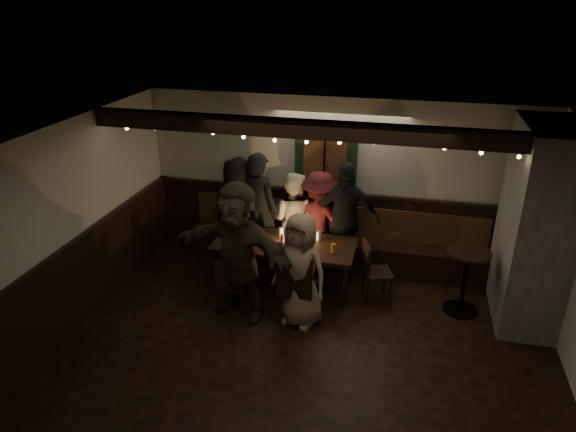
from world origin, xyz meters
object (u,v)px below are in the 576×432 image
(high_top, at_px, (466,274))
(chair_near_left, at_px, (231,282))
(dining_table, at_px, (284,247))
(person_e, at_px, (345,219))
(person_a, at_px, (238,210))
(person_d, at_px, (319,220))
(person_g, at_px, (300,270))
(chair_end, at_px, (372,268))
(person_f, at_px, (238,251))
(person_c, at_px, (293,219))
(person_b, at_px, (259,209))
(chair_near_right, at_px, (296,285))

(high_top, bearing_deg, chair_near_left, -165.72)
(dining_table, relative_size, person_e, 1.14)
(person_a, height_order, person_e, person_e)
(person_d, relative_size, person_g, 1.01)
(chair_end, bearing_deg, dining_table, 179.94)
(chair_end, xyz_separation_m, high_top, (1.23, -0.03, 0.09))
(person_e, xyz_separation_m, person_f, (-1.19, -1.46, 0.06))
(person_d, bearing_deg, person_c, 12.99)
(person_b, distance_m, person_c, 0.55)
(person_b, xyz_separation_m, person_f, (0.15, -1.44, 0.03))
(person_g, bearing_deg, person_b, 142.91)
(person_a, xyz_separation_m, person_c, (0.87, 0.07, -0.09))
(high_top, distance_m, person_f, 3.02)
(high_top, distance_m, person_e, 1.88)
(high_top, xyz_separation_m, person_d, (-2.13, 0.77, 0.21))
(chair_near_right, xyz_separation_m, person_a, (-1.28, 1.50, 0.28))
(dining_table, distance_m, person_a, 1.16)
(person_f, bearing_deg, person_a, 125.01)
(chair_end, bearing_deg, chair_near_right, -137.56)
(chair_near_left, xyz_separation_m, person_b, (-0.04, 1.46, 0.45))
(chair_end, xyz_separation_m, person_f, (-1.67, -0.78, 0.46))
(person_a, height_order, person_b, person_b)
(person_d, bearing_deg, person_e, -175.92)
(chair_near_left, relative_size, person_g, 0.53)
(person_d, xyz_separation_m, person_f, (-0.78, -1.53, 0.16))
(chair_near_left, relative_size, chair_near_right, 0.81)
(high_top, distance_m, person_a, 3.49)
(chair_near_left, relative_size, person_a, 0.48)
(person_f, bearing_deg, chair_near_left, -155.94)
(chair_near_right, relative_size, person_f, 0.54)
(person_e, bearing_deg, person_a, -4.71)
(person_c, xyz_separation_m, person_g, (0.46, -1.54, 0.01))
(chair_end, bearing_deg, person_c, 150.13)
(person_b, bearing_deg, dining_table, 149.41)
(chair_near_right, relative_size, person_b, 0.56)
(dining_table, xyz_separation_m, person_b, (-0.57, 0.66, 0.25))
(dining_table, distance_m, person_d, 0.84)
(high_top, height_order, person_a, person_a)
(chair_near_right, height_order, chair_end, chair_near_right)
(chair_near_left, distance_m, high_top, 3.12)
(chair_near_left, xyz_separation_m, chair_near_right, (0.89, -0.02, 0.11))
(chair_near_right, bearing_deg, person_b, 122.16)
(chair_near_right, xyz_separation_m, person_g, (0.05, 0.03, 0.20))
(person_b, xyz_separation_m, person_e, (1.34, 0.02, -0.03))
(chair_near_left, relative_size, person_d, 0.53)
(person_d, bearing_deg, chair_near_right, 103.50)
(person_g, bearing_deg, dining_table, 136.12)
(person_d, bearing_deg, chair_near_left, 73.49)
(chair_near_right, bearing_deg, person_c, 104.60)
(chair_end, bearing_deg, person_g, -136.83)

